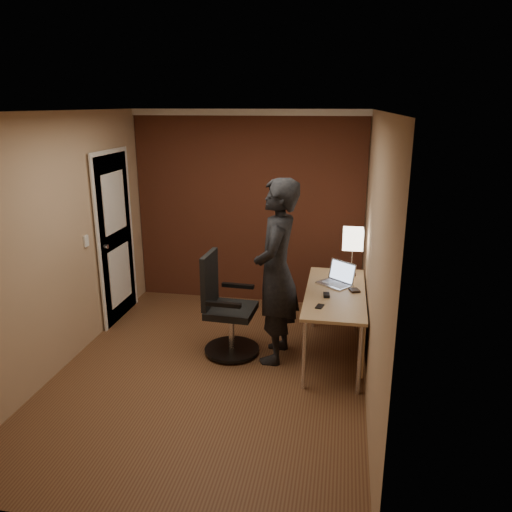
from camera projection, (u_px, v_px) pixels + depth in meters
name	position (u px, v px, depth m)	size (l,w,h in m)	color
room	(220.00, 205.00, 6.10)	(4.00, 4.00, 4.00)	brown
desk	(342.00, 304.00, 5.10)	(0.60, 1.50, 0.73)	tan
desk_lamp	(353.00, 239.00, 5.42)	(0.22, 0.22, 0.54)	silver
laptop	(338.00, 278.00, 5.27)	(0.42, 0.41, 0.23)	silver
mouse	(326.00, 295.00, 4.93)	(0.06, 0.10, 0.03)	black
phone	(320.00, 306.00, 4.69)	(0.06, 0.12, 0.01)	black
wallet	(354.00, 290.00, 5.07)	(0.09, 0.11, 0.02)	black
office_chair	(225.00, 311.00, 5.23)	(0.59, 0.61, 1.08)	black
person	(276.00, 272.00, 5.00)	(0.69, 0.45, 1.89)	black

